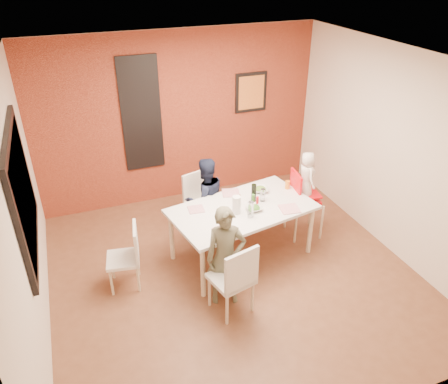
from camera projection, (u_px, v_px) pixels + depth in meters
name	position (u px, v px, depth m)	size (l,w,h in m)	color
ground	(232.00, 273.00, 5.69)	(4.50, 4.50, 0.00)	brown
ceiling	(235.00, 62.00, 4.36)	(4.50, 4.50, 0.02)	white
wall_back	(180.00, 118.00, 6.85)	(4.50, 0.02, 2.70)	beige
wall_front	(348.00, 316.00, 3.20)	(4.50, 0.02, 2.70)	beige
wall_left	(23.00, 220.00, 4.32)	(0.02, 4.50, 2.70)	beige
wall_right	(392.00, 152.00, 5.73)	(0.02, 4.50, 2.70)	beige
brick_accent_wall	(180.00, 119.00, 6.84)	(4.50, 0.02, 2.70)	maroon
picture_window_frame	(22.00, 192.00, 4.40)	(0.05, 1.70, 1.30)	black
picture_window_pane	(24.00, 192.00, 4.40)	(0.02, 1.55, 1.15)	black
glassblock_strip	(141.00, 115.00, 6.56)	(0.55, 0.03, 1.70)	silver
glassblock_surround	(141.00, 115.00, 6.56)	(0.60, 0.03, 1.76)	black
art_print_frame	(251.00, 92.00, 7.05)	(0.54, 0.03, 0.64)	black
art_print_canvas	(251.00, 93.00, 7.03)	(0.44, 0.01, 0.54)	orange
dining_table	(242.00, 212.00, 5.67)	(1.98, 1.33, 0.76)	white
chair_near	(235.00, 277.00, 4.82)	(0.53, 0.53, 0.94)	beige
chair_far	(199.00, 199.00, 6.38)	(0.51, 0.51, 0.88)	white
chair_left	(129.00, 254.00, 5.28)	(0.45, 0.45, 0.84)	white
high_chair	(302.00, 197.00, 6.17)	(0.48, 0.48, 1.02)	red
child_near	(226.00, 257.00, 4.96)	(0.46, 0.30, 1.26)	brown
child_far	(205.00, 199.00, 6.14)	(0.60, 0.46, 1.23)	black
toddler	(306.00, 176.00, 6.01)	(0.34, 0.22, 0.70)	silver
plate_near_left	(225.00, 230.00, 5.19)	(0.23, 0.23, 0.01)	white
plate_far_mid	(231.00, 193.00, 5.97)	(0.23, 0.23, 0.01)	silver
plate_near_right	(290.00, 209.00, 5.61)	(0.24, 0.24, 0.01)	white
plate_far_left	(196.00, 209.00, 5.60)	(0.20, 0.20, 0.01)	silver
salad_bowl_a	(254.00, 208.00, 5.58)	(0.21, 0.21, 0.05)	silver
salad_bowl_b	(260.00, 189.00, 6.01)	(0.23, 0.23, 0.06)	silver
wine_bottle	(254.00, 193.00, 5.73)	(0.07, 0.07, 0.25)	black
wine_glass_a	(251.00, 209.00, 5.40)	(0.08, 0.08, 0.21)	silver
wine_glass_b	(263.00, 195.00, 5.75)	(0.06, 0.06, 0.18)	silver
paper_towel_roll	(236.00, 205.00, 5.47)	(0.11, 0.11, 0.24)	silver
condiment_red	(257.00, 201.00, 5.65)	(0.04, 0.04, 0.14)	red
condiment_green	(253.00, 199.00, 5.68)	(0.04, 0.04, 0.15)	#3C7A28
condiment_brown	(239.00, 200.00, 5.67)	(0.04, 0.04, 0.15)	brown
sippy_cup	(288.00, 185.00, 6.06)	(0.07, 0.07, 0.12)	orange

